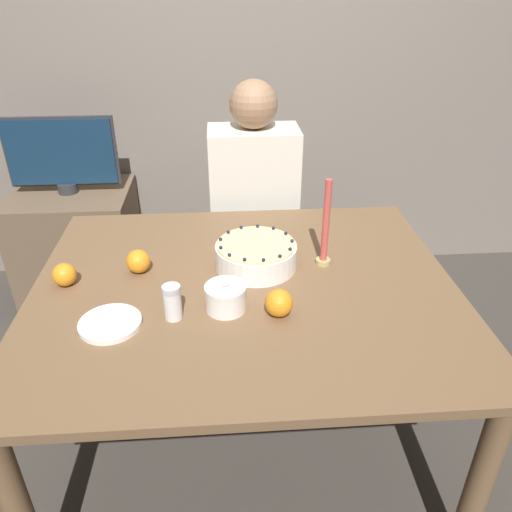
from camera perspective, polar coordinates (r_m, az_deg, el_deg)
name	(u,v)px	position (r m, az deg, el deg)	size (l,w,h in m)	color
ground_plane	(247,436)	(2.11, -1.05, -19.93)	(12.00, 12.00, 0.00)	#3D3833
wall_behind	(229,41)	(2.79, -3.11, 23.29)	(8.00, 0.05, 2.60)	slate
dining_table	(245,308)	(1.69, -1.24, -5.99)	(1.38, 1.15, 0.72)	brown
cake	(256,255)	(1.71, 0.00, 0.11)	(0.28, 0.28, 0.10)	white
sugar_bowl	(226,297)	(1.50, -3.48, -4.74)	(0.13, 0.13, 0.11)	white
sugar_shaker	(172,302)	(1.47, -9.53, -5.20)	(0.05, 0.05, 0.11)	white
plate_stack	(110,323)	(1.51, -16.33, -7.41)	(0.18, 0.18, 0.02)	white
candle	(325,231)	(1.70, 7.93, 2.89)	(0.05, 0.05, 0.31)	tan
orange_fruit_0	(279,303)	(1.47, 2.65, -5.38)	(0.08, 0.08, 0.08)	orange
orange_fruit_1	(64,275)	(1.72, -21.06, -2.01)	(0.08, 0.08, 0.08)	orange
orange_fruit_2	(138,261)	(1.72, -13.30, -0.60)	(0.08, 0.08, 0.08)	orange
person_man_blue_shirt	(254,229)	(2.40, -0.25, 3.13)	(0.40, 0.34, 1.23)	#473D33
side_cabinet	(79,245)	(2.90, -19.55, 1.22)	(0.61, 0.51, 0.62)	brown
tv_monitor	(61,154)	(2.71, -21.36, 10.80)	(0.55, 0.10, 0.39)	#2D2D33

